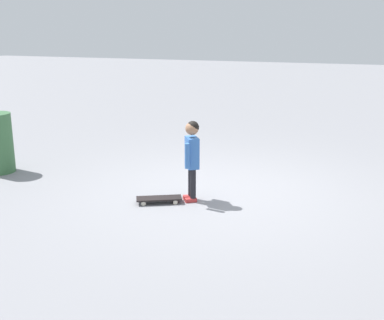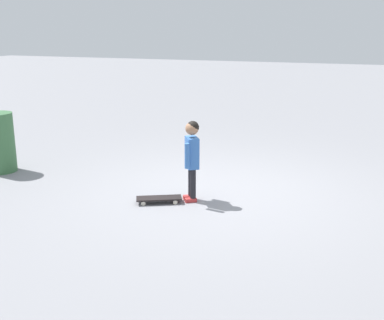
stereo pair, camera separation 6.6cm
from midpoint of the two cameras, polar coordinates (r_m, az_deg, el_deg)
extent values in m
plane|color=gray|center=(6.81, 3.60, -3.69)|extent=(50.00, 50.00, 0.00)
cylinder|color=black|center=(6.34, 0.41, -2.83)|extent=(0.08, 0.08, 0.42)
cube|color=#B73333|center=(6.40, 0.15, -4.68)|extent=(0.17, 0.15, 0.05)
cylinder|color=black|center=(6.44, 0.18, -2.53)|extent=(0.08, 0.08, 0.42)
cube|color=#B73333|center=(6.51, -0.07, -4.35)|extent=(0.17, 0.15, 0.05)
cube|color=#386BB7|center=(6.28, 0.30, 0.88)|extent=(0.25, 0.28, 0.40)
cylinder|color=#386BB7|center=(6.11, -0.28, 0.47)|extent=(0.06, 0.06, 0.32)
cylinder|color=#386BB7|center=(6.44, 0.51, 1.25)|extent=(0.06, 0.06, 0.32)
sphere|color=#9E7051|center=(6.21, 0.31, 3.70)|extent=(0.17, 0.17, 0.17)
sphere|color=black|center=(6.20, 0.40, 3.84)|extent=(0.16, 0.16, 0.16)
cube|color=black|center=(6.37, -3.56, -4.45)|extent=(0.61, 0.44, 0.02)
cube|color=#B7B7BC|center=(6.37, -5.41, -4.62)|extent=(0.08, 0.11, 0.02)
cube|color=#B7B7BC|center=(6.38, -1.72, -4.50)|extent=(0.08, 0.11, 0.02)
cylinder|color=beige|center=(6.30, -5.39, -5.05)|extent=(0.06, 0.05, 0.06)
cylinder|color=beige|center=(6.45, -5.42, -4.59)|extent=(0.06, 0.05, 0.06)
cylinder|color=beige|center=(6.32, -1.66, -4.93)|extent=(0.06, 0.05, 0.06)
cylinder|color=beige|center=(6.46, -1.77, -4.47)|extent=(0.06, 0.05, 0.06)
camera|label=1|loc=(0.03, -89.70, 0.08)|focal=45.82mm
camera|label=2|loc=(0.03, 90.30, -0.08)|focal=45.82mm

